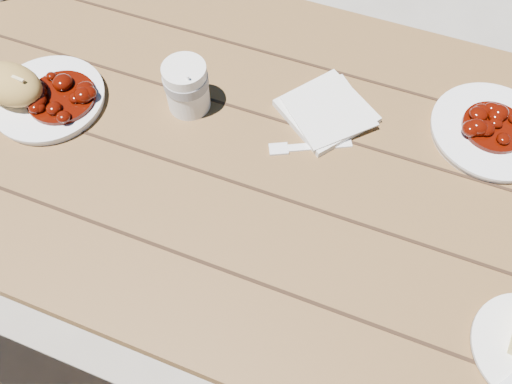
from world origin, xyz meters
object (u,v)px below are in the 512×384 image
(bread_roll, at_px, (10,84))
(second_plate, at_px, (491,132))
(picnic_table, at_px, (288,203))
(coffee_cup, at_px, (187,87))
(main_plate, at_px, (49,99))

(bread_roll, xyz_separation_m, second_plate, (0.88, 0.25, -0.04))
(picnic_table, xyz_separation_m, coffee_cup, (-0.23, 0.05, 0.21))
(main_plate, relative_size, bread_roll, 1.59)
(main_plate, bearing_deg, second_plate, 15.75)
(second_plate, bearing_deg, coffee_cup, -166.12)
(second_plate, bearing_deg, main_plate, -164.25)
(coffee_cup, distance_m, second_plate, 0.58)
(picnic_table, height_order, second_plate, second_plate)
(picnic_table, relative_size, bread_roll, 15.01)
(second_plate, bearing_deg, bread_roll, -163.98)
(main_plate, height_order, coffee_cup, coffee_cup)
(picnic_table, relative_size, main_plate, 9.41)
(picnic_table, height_order, main_plate, main_plate)
(coffee_cup, bearing_deg, picnic_table, -13.05)
(bread_roll, relative_size, coffee_cup, 1.30)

